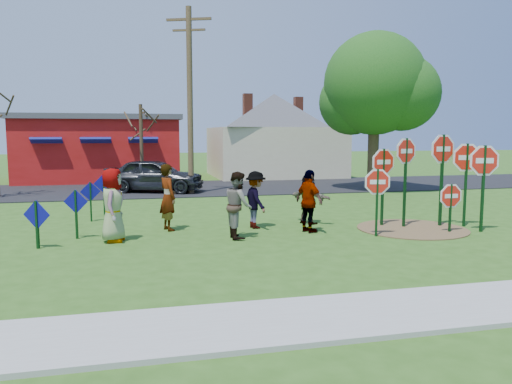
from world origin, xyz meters
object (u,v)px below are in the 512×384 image
Objects in this scene: stop_sign_c at (442,159)px; utility_pole at (190,97)px; stop_sign_b at (406,159)px; person_b at (168,197)px; stop_sign_a at (377,187)px; suv at (154,175)px; leafy_tree at (377,89)px; person_a at (113,205)px; stop_sign_d at (467,164)px.

stop_sign_c is 12.06m from utility_pole.
stop_sign_b is 1.46× the size of person_b.
stop_sign_a is at bearing -130.54° from person_b.
suv is 11.46m from leafy_tree.
person_b is (-8.08, 1.30, -1.09)m from stop_sign_c.
suv is at bearing 126.84° from stop_sign_a.
person_a is 1.93m from person_b.
stop_sign_d is 12.62m from utility_pole.
stop_sign_d is 10.33m from person_a.
utility_pole reaches higher than stop_sign_b.
stop_sign_d reaches higher than person_b.
suv is (-0.06, 9.65, -0.14)m from person_b.
stop_sign_c is at bearing -81.74° from person_a.
leafy_tree is at bearing -72.22° from person_b.
utility_pole is 8.96m from leafy_tree.
utility_pole is at bearing -29.29° from person_b.
stop_sign_b is at bearing -61.33° from utility_pole.
leafy_tree is at bearing -79.78° from suv.
stop_sign_a reaches higher than person_a.
person_a is at bearing -167.38° from suv.
leafy_tree is at bearing 75.15° from stop_sign_a.
utility_pole reaches higher than leafy_tree.
stop_sign_d is (0.72, -0.16, -0.16)m from stop_sign_c.
stop_sign_d is at bearing -21.98° from stop_sign_c.
stop_sign_a is 0.43× the size of suv.
leafy_tree is (10.49, 7.81, 3.95)m from person_b.
stop_sign_b is 1.16m from stop_sign_c.
stop_sign_c is 0.35× the size of utility_pole.
stop_sign_a reaches higher than person_b.
stop_sign_d is at bearing -24.44° from stop_sign_b.
stop_sign_c reaches higher than person_a.
person_a is at bearing -176.14° from stop_sign_a.
person_b is at bearing 169.98° from stop_sign_a.
stop_sign_c reaches higher than suv.
stop_sign_d is 9.90m from leafy_tree.
utility_pole is at bearing 175.10° from leafy_tree.
utility_pole is (1.57, 8.58, 3.48)m from person_b.
utility_pole reaches higher than stop_sign_d.
stop_sign_b is 11.40m from utility_pole.
person_b is at bearing 153.67° from stop_sign_b.
stop_sign_d is at bearing -118.31° from person_b.
suv is 0.61× the size of leafy_tree.
stop_sign_a is 1.86m from stop_sign_b.
stop_sign_c is 1.10× the size of stop_sign_d.
stop_sign_a is at bearing -69.90° from utility_pole.
utility_pole is at bearing -8.68° from person_a.
stop_sign_b is 0.37× the size of leafy_tree.
leafy_tree is at bearing 94.24° from stop_sign_d.
person_a is at bearing 110.71° from person_b.
person_a is 10.97m from suv.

